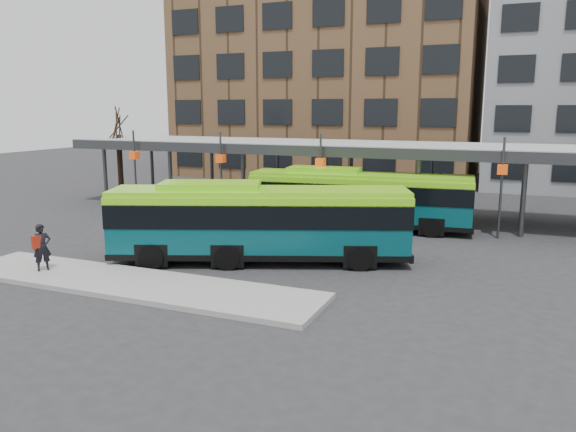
# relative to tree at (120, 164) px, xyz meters

# --- Properties ---
(ground) EXTENTS (120.00, 120.00, 0.00)m
(ground) POSITION_rel_tree_xyz_m (18.00, -12.00, -2.43)
(ground) COLOR #28282B
(ground) RESTS_ON ground
(boarding_island) EXTENTS (14.00, 3.00, 0.18)m
(boarding_island) POSITION_rel_tree_xyz_m (12.50, -15.00, -2.34)
(boarding_island) COLOR gray
(boarding_island) RESTS_ON ground
(canopy) EXTENTS (40.00, 6.53, 4.80)m
(canopy) POSITION_rel_tree_xyz_m (17.94, 0.87, 1.47)
(canopy) COLOR #999B9E
(canopy) RESTS_ON ground
(tree) EXTENTS (1.64, 1.64, 5.60)m
(tree) POSITION_rel_tree_xyz_m (0.00, 0.00, 0.00)
(tree) COLOR black
(tree) RESTS_ON ground
(building_brick) EXTENTS (26.00, 14.00, 22.00)m
(building_brick) POSITION_rel_tree_xyz_m (8.00, 20.00, 8.57)
(building_brick) COLOR brown
(building_brick) RESTS_ON ground
(bus_front) EXTENTS (11.88, 6.63, 3.25)m
(bus_front) POSITION_rel_tree_xyz_m (15.27, -10.45, -0.74)
(bus_front) COLOR #06434B
(bus_front) RESTS_ON ground
(bus_rear) EXTENTS (11.41, 3.45, 3.10)m
(bus_rear) POSITION_rel_tree_xyz_m (17.16, -2.55, -0.82)
(bus_rear) COLOR #06434B
(bus_rear) RESTS_ON ground
(pedestrian) EXTENTS (0.71, 0.76, 1.75)m
(pedestrian) POSITION_rel_tree_xyz_m (8.65, -15.19, -1.36)
(pedestrian) COLOR black
(pedestrian) RESTS_ON boarding_island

